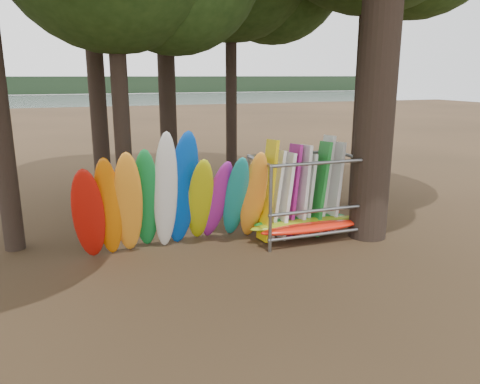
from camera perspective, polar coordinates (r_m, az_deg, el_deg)
name	(u,v)px	position (r m, az deg, el deg)	size (l,w,h in m)	color
ground	(238,268)	(10.92, -0.31, -9.23)	(120.00, 120.00, 0.00)	#47331E
lake	(95,107)	(69.67, -17.28, 9.90)	(160.00, 160.00, 0.00)	gray
far_shore	(83,85)	(119.52, -18.63, 12.25)	(160.00, 4.00, 4.00)	black
kayak_row	(176,200)	(11.62, -7.86, -0.99)	(4.92, 2.05, 3.23)	#B21209
storage_rack	(304,200)	(12.76, 7.77, -0.95)	(3.24, 1.58, 2.73)	slate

